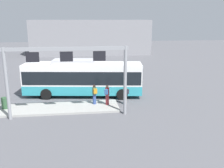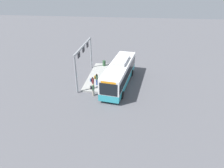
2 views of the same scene
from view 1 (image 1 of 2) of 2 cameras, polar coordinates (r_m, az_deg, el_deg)
The scene contains 9 objects.
ground_plane at distance 24.01m, azimuth -6.47°, elevation -2.63°, with size 120.00×120.00×0.00m, color #56565B.
platform_curb at distance 20.80m, azimuth -12.48°, elevation -5.38°, with size 10.00×2.80×0.16m, color #9E9E99.
bus_main at distance 23.54m, azimuth -6.61°, elevation 1.59°, with size 11.10×3.99×3.46m.
person_boarding at distance 20.59m, azimuth -1.12°, elevation -2.40°, with size 0.49×0.60×1.67m.
person_waiting_near at distance 21.21m, azimuth 3.08°, elevation -2.35°, with size 0.51×0.60×1.67m.
person_waiting_mid at distance 20.81m, azimuth -4.02°, elevation -2.24°, with size 0.44×0.59×1.67m.
platform_sign_gantry at distance 18.10m, azimuth -10.23°, elevation 3.75°, with size 8.83×0.24×5.20m.
station_building at distance 53.24m, azimuth -4.86°, elevation 10.62°, with size 23.88×8.00×6.92m, color gray.
trash_bin at distance 21.64m, azimuth -23.21°, elevation -3.99°, with size 0.52×0.52×0.90m, color #2D5133.
Camera 1 is at (-0.21, -22.95, 7.04)m, focal length 40.14 mm.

